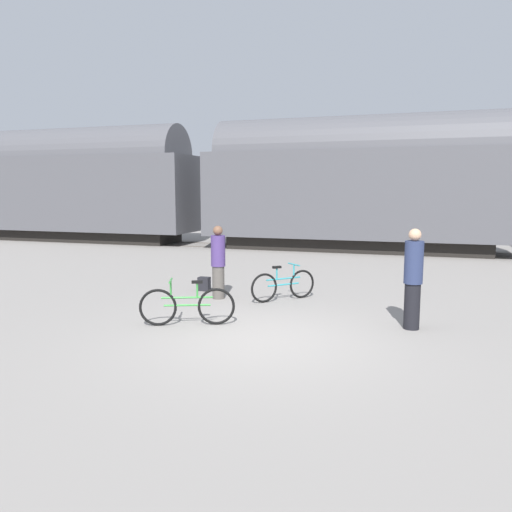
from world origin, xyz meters
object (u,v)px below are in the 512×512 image
at_px(bicycle_teal, 283,285).
at_px(freight_train, 355,180).
at_px(person_in_purple, 218,262).
at_px(backpack, 204,284).
at_px(person_in_navy, 413,279).
at_px(bicycle_green, 187,306).

bearing_deg(bicycle_teal, freight_train, 87.69).
distance_m(person_in_purple, backpack, 1.20).
relative_size(person_in_navy, backpack, 5.34).
relative_size(bicycle_teal, person_in_navy, 0.68).
bearing_deg(person_in_purple, backpack, -11.64).
relative_size(bicycle_green, bicycle_teal, 1.34).
height_order(freight_train, bicycle_green, freight_train).
xyz_separation_m(person_in_purple, backpack, (-0.68, 0.72, -0.68)).
relative_size(bicycle_green, backpack, 4.87).
distance_m(bicycle_teal, person_in_navy, 3.26).
distance_m(freight_train, bicycle_green, 12.91).
xyz_separation_m(bicycle_green, backpack, (-0.99, 3.03, -0.20)).
bearing_deg(freight_train, bicycle_teal, -92.31).
relative_size(freight_train, bicycle_green, 23.89).
distance_m(freight_train, person_in_purple, 10.62).
distance_m(freight_train, bicycle_teal, 10.30).
relative_size(bicycle_teal, backpack, 3.64).
bearing_deg(person_in_purple, person_in_navy, -161.61).
distance_m(bicycle_green, person_in_purple, 2.38).
bearing_deg(person_in_navy, person_in_purple, -36.67).
bearing_deg(person_in_purple, bicycle_green, 132.98).
distance_m(bicycle_teal, person_in_purple, 1.58).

